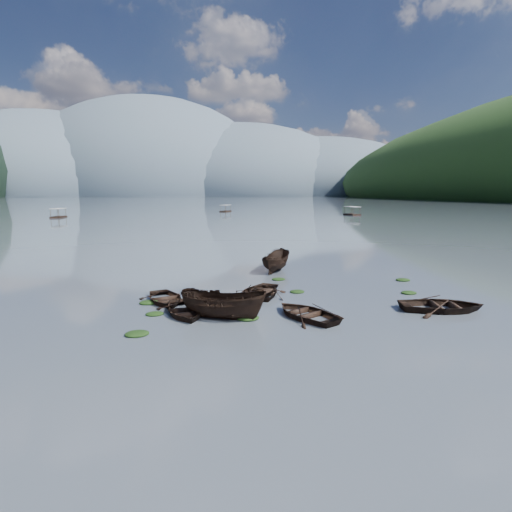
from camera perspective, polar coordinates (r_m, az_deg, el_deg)
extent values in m
plane|color=#474F59|center=(19.26, 6.99, -11.46)|extent=(2400.00, 2400.00, 0.00)
ellipsoid|color=#475666|center=(951.76, -26.80, 7.69)|extent=(520.00, 520.00, 280.00)
ellipsoid|color=#475666|center=(918.76, -14.59, 8.34)|extent=(520.00, 520.00, 340.00)
ellipsoid|color=#475666|center=(928.65, -2.04, 8.63)|extent=(520.00, 520.00, 260.00)
ellipsoid|color=#475666|center=(973.26, 8.61, 8.55)|extent=(520.00, 520.00, 220.00)
imported|color=black|center=(22.94, -10.09, -8.15)|extent=(3.61, 4.64, 0.88)
imported|color=black|center=(26.71, 1.14, -5.54)|extent=(3.89, 4.63, 0.82)
imported|color=black|center=(21.87, -4.74, -8.90)|extent=(5.18, 3.85, 1.88)
imported|color=black|center=(22.22, 7.19, -8.64)|extent=(4.52, 5.10, 0.87)
imported|color=black|center=(25.58, 25.00, -7.07)|extent=(5.41, 4.42, 0.98)
imported|color=black|center=(25.62, -12.86, -6.41)|extent=(3.80, 4.60, 0.83)
imported|color=black|center=(26.64, 0.31, -5.57)|extent=(4.88, 5.14, 0.87)
imported|color=black|center=(34.80, 2.83, -2.11)|extent=(4.06, 5.20, 1.90)
ellipsoid|color=black|center=(20.23, -16.63, -10.77)|extent=(1.15, 0.94, 0.25)
ellipsoid|color=black|center=(23.14, -14.27, -8.14)|extent=(1.00, 0.80, 0.22)
ellipsoid|color=black|center=(21.69, -1.17, -9.02)|extent=(1.23, 0.99, 0.27)
ellipsoid|color=black|center=(27.44, 5.91, -5.19)|extent=(1.01, 0.86, 0.23)
ellipsoid|color=black|center=(28.91, 21.00, -5.02)|extent=(1.07, 0.85, 0.22)
ellipsoid|color=black|center=(25.49, -15.04, -6.57)|extent=(1.17, 0.94, 0.25)
ellipsoid|color=black|center=(31.19, 3.23, -3.42)|extent=(1.06, 0.89, 0.22)
ellipsoid|color=black|center=(32.88, 20.26, -3.32)|extent=(1.12, 0.89, 0.24)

